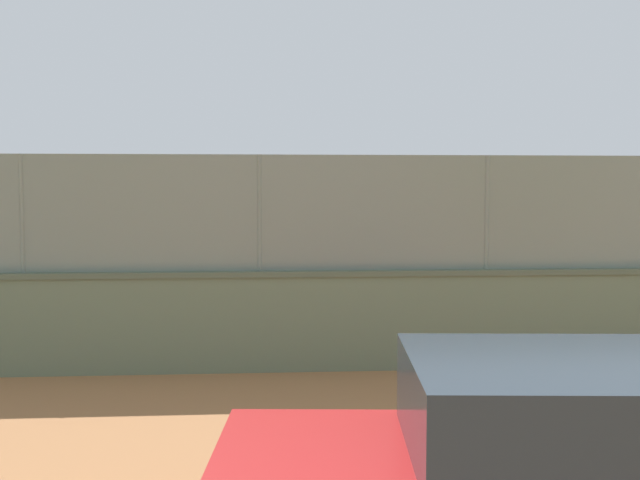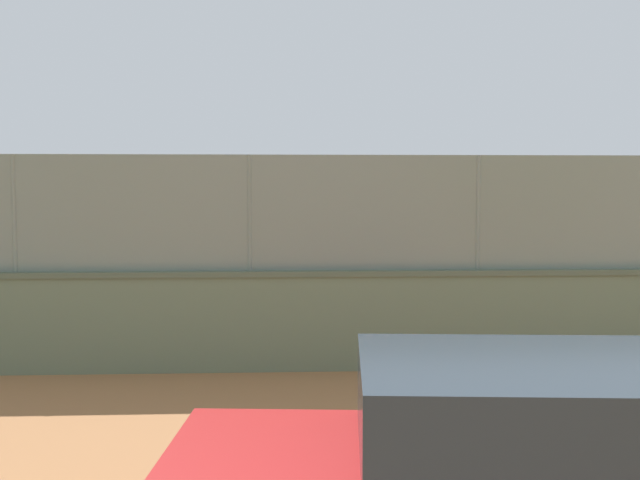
# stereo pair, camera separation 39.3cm
# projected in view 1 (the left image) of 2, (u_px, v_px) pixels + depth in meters

# --- Properties ---
(ground_plane) EXTENTS (260.00, 260.00, 0.00)m
(ground_plane) POSITION_uv_depth(u_px,v_px,m) (369.00, 269.00, 25.24)
(ground_plane) COLOR #A36B42
(perimeter_wall) EXTENTS (23.97, 1.08, 1.47)m
(perimeter_wall) POSITION_uv_depth(u_px,v_px,m) (374.00, 319.00, 11.18)
(perimeter_wall) COLOR slate
(perimeter_wall) RESTS_ON ground_plane
(fence_panel_on_wall) EXTENTS (23.55, 0.71, 1.68)m
(fence_panel_on_wall) POSITION_uv_depth(u_px,v_px,m) (374.00, 213.00, 11.07)
(fence_panel_on_wall) COLOR gray
(fence_panel_on_wall) RESTS_ON perimeter_wall
(player_foreground_swinging) EXTENTS (1.21, 0.75, 1.72)m
(player_foreground_swinging) POSITION_uv_depth(u_px,v_px,m) (192.00, 255.00, 18.77)
(player_foreground_swinging) COLOR navy
(player_foreground_swinging) RESTS_ON ground_plane
(player_near_wall_returning) EXTENTS (1.29, 0.79, 1.70)m
(player_near_wall_returning) POSITION_uv_depth(u_px,v_px,m) (318.00, 239.00, 24.92)
(player_near_wall_returning) COLOR navy
(player_near_wall_returning) RESTS_ON ground_plane
(player_baseline_waiting) EXTENTS (1.20, 0.74, 1.59)m
(player_baseline_waiting) POSITION_uv_depth(u_px,v_px,m) (385.00, 247.00, 22.47)
(player_baseline_waiting) COLOR #B2B2B2
(player_baseline_waiting) RESTS_ON ground_plane
(sports_ball) EXTENTS (0.12, 0.12, 0.12)m
(sports_ball) POSITION_uv_depth(u_px,v_px,m) (143.00, 272.00, 16.30)
(sports_ball) COLOR yellow
(spare_ball_by_wall) EXTENTS (0.07, 0.07, 0.07)m
(spare_ball_by_wall) POSITION_uv_depth(u_px,v_px,m) (508.00, 347.00, 12.56)
(spare_ball_by_wall) COLOR orange
(spare_ball_by_wall) RESTS_ON ground_plane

